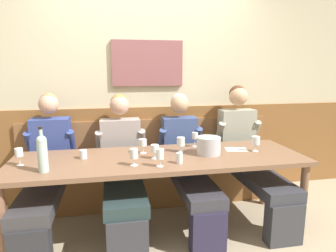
{
  "coord_description": "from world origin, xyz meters",
  "views": [
    {
      "loc": [
        -0.43,
        -2.41,
        1.54
      ],
      "look_at": [
        0.13,
        0.45,
        0.96
      ],
      "focal_mm": 31.55,
      "sensor_mm": 36.0,
      "label": 1
    }
  ],
  "objects_px": {
    "person_center_left_seat": "(187,157)",
    "wine_bottle_green_tall": "(42,152)",
    "wall_bench": "(151,178)",
    "water_tumbler_left": "(179,158)",
    "wine_glass_center_front": "(19,153)",
    "dining_table": "(160,164)",
    "person_right_seat": "(46,164)",
    "wine_glass_near_bucket": "(155,149)",
    "water_tumbler_center": "(83,154)",
    "ice_bucket": "(209,146)",
    "wine_glass_mid_right": "(143,143)",
    "wine_glass_left_end": "(160,154)",
    "wine_glass_center_rear": "(256,141)",
    "person_left_seat": "(249,151)",
    "wine_glass_right_end": "(134,155)",
    "wine_glass_mid_left": "(181,142)",
    "wine_glass_by_bottle": "(195,137)",
    "person_center_right_seat": "(122,162)"
  },
  "relations": [
    {
      "from": "person_center_left_seat",
      "to": "wine_bottle_green_tall",
      "type": "xyz_separation_m",
      "value": [
        -1.29,
        -0.53,
        0.28
      ]
    },
    {
      "from": "wall_bench",
      "to": "water_tumbler_left",
      "type": "relative_size",
      "value": 32.19
    },
    {
      "from": "person_center_left_seat",
      "to": "wine_glass_center_front",
      "type": "bearing_deg",
      "value": -167.67
    },
    {
      "from": "dining_table",
      "to": "wine_bottle_green_tall",
      "type": "bearing_deg",
      "value": -167.07
    },
    {
      "from": "person_right_seat",
      "to": "wine_glass_near_bucket",
      "type": "height_order",
      "value": "person_right_seat"
    },
    {
      "from": "wine_glass_near_bucket",
      "to": "water_tumbler_center",
      "type": "height_order",
      "value": "wine_glass_near_bucket"
    },
    {
      "from": "ice_bucket",
      "to": "water_tumbler_center",
      "type": "bearing_deg",
      "value": 175.78
    },
    {
      "from": "wall_bench",
      "to": "wine_glass_mid_right",
      "type": "xyz_separation_m",
      "value": [
        -0.14,
        -0.53,
        0.56
      ]
    },
    {
      "from": "wine_glass_left_end",
      "to": "wine_glass_mid_right",
      "type": "relative_size",
      "value": 1.08
    },
    {
      "from": "wine_glass_center_rear",
      "to": "water_tumbler_center",
      "type": "height_order",
      "value": "wine_glass_center_rear"
    },
    {
      "from": "ice_bucket",
      "to": "water_tumbler_left",
      "type": "relative_size",
      "value": 2.46
    },
    {
      "from": "ice_bucket",
      "to": "wine_glass_mid_right",
      "type": "bearing_deg",
      "value": 166.01
    },
    {
      "from": "dining_table",
      "to": "wine_glass_near_bucket",
      "type": "relative_size",
      "value": 20.67
    },
    {
      "from": "person_left_seat",
      "to": "wine_glass_right_end",
      "type": "height_order",
      "value": "person_left_seat"
    },
    {
      "from": "person_center_left_seat",
      "to": "water_tumbler_center",
      "type": "bearing_deg",
      "value": -167.23
    },
    {
      "from": "person_center_left_seat",
      "to": "wine_glass_right_end",
      "type": "height_order",
      "value": "person_center_left_seat"
    },
    {
      "from": "wine_glass_near_bucket",
      "to": "person_right_seat",
      "type": "bearing_deg",
      "value": 159.64
    },
    {
      "from": "wine_glass_mid_left",
      "to": "dining_table",
      "type": "bearing_deg",
      "value": -151.15
    },
    {
      "from": "wine_glass_near_bucket",
      "to": "wine_glass_left_end",
      "type": "height_order",
      "value": "wine_glass_left_end"
    },
    {
      "from": "ice_bucket",
      "to": "water_tumbler_center",
      "type": "distance_m",
      "value": 1.15
    },
    {
      "from": "wine_glass_right_end",
      "to": "water_tumbler_center",
      "type": "distance_m",
      "value": 0.52
    },
    {
      "from": "person_left_seat",
      "to": "wine_glass_by_bottle",
      "type": "distance_m",
      "value": 0.66
    },
    {
      "from": "wine_bottle_green_tall",
      "to": "water_tumbler_left",
      "type": "bearing_deg",
      "value": 0.04
    },
    {
      "from": "person_center_left_seat",
      "to": "wine_glass_mid_right",
      "type": "xyz_separation_m",
      "value": [
        -0.47,
        -0.17,
        0.22
      ]
    },
    {
      "from": "wine_glass_left_end",
      "to": "water_tumbler_center",
      "type": "distance_m",
      "value": 0.73
    },
    {
      "from": "ice_bucket",
      "to": "water_tumbler_left",
      "type": "xyz_separation_m",
      "value": [
        -0.33,
        -0.22,
        -0.04
      ]
    },
    {
      "from": "person_right_seat",
      "to": "person_left_seat",
      "type": "relative_size",
      "value": 0.96
    },
    {
      "from": "person_center_left_seat",
      "to": "wine_glass_left_end",
      "type": "bearing_deg",
      "value": -123.14
    },
    {
      "from": "wine_glass_mid_right",
      "to": "wine_glass_center_front",
      "type": "bearing_deg",
      "value": -170.95
    },
    {
      "from": "wine_glass_right_end",
      "to": "dining_table",
      "type": "bearing_deg",
      "value": 38.34
    },
    {
      "from": "wine_glass_near_bucket",
      "to": "wine_glass_center_rear",
      "type": "relative_size",
      "value": 0.86
    },
    {
      "from": "person_center_left_seat",
      "to": "wine_glass_by_bottle",
      "type": "height_order",
      "value": "person_center_left_seat"
    },
    {
      "from": "wine_glass_mid_right",
      "to": "water_tumbler_left",
      "type": "relative_size",
      "value": 1.52
    },
    {
      "from": "person_center_left_seat",
      "to": "wine_glass_center_rear",
      "type": "height_order",
      "value": "person_center_left_seat"
    },
    {
      "from": "person_right_seat",
      "to": "wine_glass_by_bottle",
      "type": "height_order",
      "value": "person_right_seat"
    },
    {
      "from": "dining_table",
      "to": "wine_glass_center_rear",
      "type": "bearing_deg",
      "value": 0.14
    },
    {
      "from": "person_left_seat",
      "to": "wine_glass_near_bucket",
      "type": "relative_size",
      "value": 10.45
    },
    {
      "from": "wall_bench",
      "to": "wine_glass_mid_left",
      "type": "distance_m",
      "value": 0.81
    },
    {
      "from": "wine_glass_mid_left",
      "to": "wine_glass_right_end",
      "type": "relative_size",
      "value": 1.0
    },
    {
      "from": "person_center_left_seat",
      "to": "wine_glass_left_end",
      "type": "distance_m",
      "value": 0.73
    },
    {
      "from": "person_right_seat",
      "to": "person_center_right_seat",
      "type": "bearing_deg",
      "value": -1.26
    },
    {
      "from": "wine_glass_mid_left",
      "to": "wine_glass_right_end",
      "type": "xyz_separation_m",
      "value": [
        -0.48,
        -0.32,
        -0.0
      ]
    },
    {
      "from": "person_center_left_seat",
      "to": "wine_glass_mid_left",
      "type": "distance_m",
      "value": 0.31
    },
    {
      "from": "person_left_seat",
      "to": "water_tumbler_left",
      "type": "height_order",
      "value": "person_left_seat"
    },
    {
      "from": "person_right_seat",
      "to": "wine_glass_by_bottle",
      "type": "relative_size",
      "value": 8.61
    },
    {
      "from": "water_tumbler_left",
      "to": "wine_glass_mid_right",
      "type": "bearing_deg",
      "value": 126.49
    },
    {
      "from": "wine_glass_left_end",
      "to": "dining_table",
      "type": "bearing_deg",
      "value": 80.09
    },
    {
      "from": "person_center_left_seat",
      "to": "ice_bucket",
      "type": "bearing_deg",
      "value": -67.81
    },
    {
      "from": "wine_glass_mid_right",
      "to": "water_tumbler_left",
      "type": "distance_m",
      "value": 0.46
    },
    {
      "from": "wine_glass_by_bottle",
      "to": "wine_glass_left_end",
      "type": "relative_size",
      "value": 0.99
    }
  ]
}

